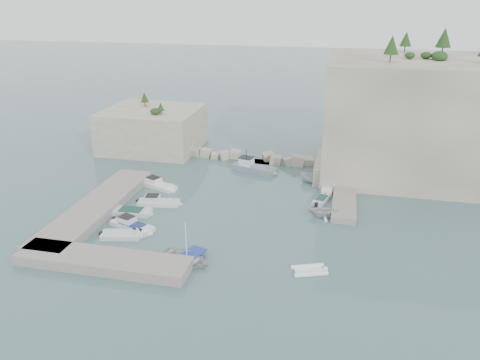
% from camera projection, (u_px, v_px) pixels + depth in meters
% --- Properties ---
extents(ground, '(400.00, 400.00, 0.00)m').
position_uv_depth(ground, '(229.00, 221.00, 56.59)').
color(ground, '#4A6C70').
rests_on(ground, ground).
extents(cliff_east, '(26.00, 22.00, 17.00)m').
position_uv_depth(cliff_east, '(416.00, 117.00, 69.58)').
color(cliff_east, beige).
rests_on(cliff_east, ground).
extents(cliff_terrace, '(8.00, 10.00, 2.50)m').
position_uv_depth(cliff_terrace, '(342.00, 169.00, 69.78)').
color(cliff_terrace, beige).
rests_on(cliff_terrace, ground).
extents(outcrop_west, '(16.00, 14.00, 7.00)m').
position_uv_depth(outcrop_west, '(153.00, 129.00, 82.01)').
color(outcrop_west, beige).
rests_on(outcrop_west, ground).
extents(quay_west, '(5.00, 24.00, 1.10)m').
position_uv_depth(quay_west, '(97.00, 207.00, 58.94)').
color(quay_west, '#9E9689').
rests_on(quay_west, ground).
extents(quay_south, '(18.00, 4.00, 1.10)m').
position_uv_depth(quay_south, '(103.00, 261.00, 47.10)').
color(quay_south, '#9E9689').
rests_on(quay_south, ground).
extents(ledge_east, '(3.00, 16.00, 0.80)m').
position_uv_depth(ledge_east, '(344.00, 195.00, 62.75)').
color(ledge_east, '#9E9689').
rests_on(ledge_east, ground).
extents(breakwater, '(28.00, 3.00, 1.40)m').
position_uv_depth(breakwater, '(255.00, 157.00, 76.46)').
color(breakwater, beige).
rests_on(breakwater, ground).
extents(motorboat_a, '(6.77, 4.33, 1.40)m').
position_uv_depth(motorboat_a, '(158.00, 187.00, 66.47)').
color(motorboat_a, white).
rests_on(motorboat_a, ground).
extents(motorboat_b, '(6.17, 2.90, 1.40)m').
position_uv_depth(motorboat_b, '(159.00, 205.00, 60.95)').
color(motorboat_b, silver).
rests_on(motorboat_b, ground).
extents(motorboat_c, '(5.63, 2.27, 0.70)m').
position_uv_depth(motorboat_c, '(131.00, 214.00, 58.47)').
color(motorboat_c, silver).
rests_on(motorboat_c, ground).
extents(motorboat_d, '(6.46, 3.89, 1.40)m').
position_uv_depth(motorboat_d, '(133.00, 228.00, 54.87)').
color(motorboat_d, silver).
rests_on(motorboat_d, ground).
extents(motorboat_e, '(5.16, 2.97, 0.70)m').
position_uv_depth(motorboat_e, '(121.00, 237.00, 52.84)').
color(motorboat_e, silver).
rests_on(motorboat_e, ground).
extents(rowboat, '(6.29, 5.32, 1.11)m').
position_uv_depth(rowboat, '(187.00, 262.00, 47.94)').
color(rowboat, silver).
rests_on(rowboat, ground).
extents(inflatable_dinghy, '(4.07, 2.97, 0.44)m').
position_uv_depth(inflatable_dinghy, '(309.00, 272.00, 46.24)').
color(inflatable_dinghy, white).
rests_on(inflatable_dinghy, ground).
extents(tender_east_a, '(4.27, 3.86, 1.98)m').
position_uv_depth(tender_east_a, '(323.00, 216.00, 57.75)').
color(tender_east_a, silver).
rests_on(tender_east_a, ground).
extents(tender_east_b, '(2.52, 4.40, 0.70)m').
position_uv_depth(tender_east_b, '(321.00, 202.00, 61.85)').
color(tender_east_b, silver).
rests_on(tender_east_b, ground).
extents(tender_east_c, '(1.71, 4.65, 0.70)m').
position_uv_depth(tender_east_c, '(327.00, 191.00, 65.06)').
color(tender_east_c, white).
rests_on(tender_east_c, ground).
extents(tender_east_d, '(4.83, 3.26, 1.75)m').
position_uv_depth(tender_east_d, '(315.00, 183.00, 67.76)').
color(tender_east_d, silver).
rests_on(tender_east_d, ground).
extents(work_boat, '(7.88, 4.26, 2.20)m').
position_uv_depth(work_boat, '(254.00, 171.00, 72.41)').
color(work_boat, slate).
rests_on(work_boat, ground).
extents(rowboat_mast, '(0.10, 0.10, 4.20)m').
position_uv_depth(rowboat_mast, '(186.00, 239.00, 46.95)').
color(rowboat_mast, white).
rests_on(rowboat_mast, rowboat).
extents(vegetation, '(53.48, 13.88, 13.40)m').
position_uv_depth(vegetation, '(386.00, 50.00, 68.40)').
color(vegetation, '#1E4219').
rests_on(vegetation, ground).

